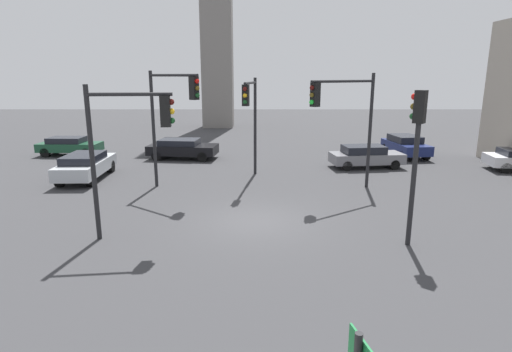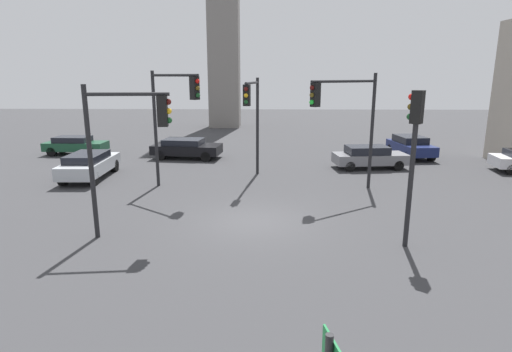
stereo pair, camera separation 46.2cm
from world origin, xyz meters
name	(u,v)px [view 2 (the right image)]	position (x,y,z in m)	size (l,w,h in m)	color
ground_plane	(255,221)	(0.00, 0.00, 0.00)	(108.14, 108.14, 0.00)	#38383A
traffic_light_0	(347,110)	(4.05, 3.96, 3.92)	(3.36, 2.46, 5.55)	black
traffic_light_1	(414,140)	(4.98, -2.27, 3.50)	(0.48, 0.45, 5.01)	black
traffic_light_2	(173,107)	(-3.92, 4.29, 4.03)	(2.64, 2.08, 5.66)	black
traffic_light_3	(253,108)	(-0.29, 6.38, 3.79)	(0.70, 3.41, 5.33)	black
traffic_light_4	(126,133)	(-4.16, -1.65, 3.61)	(2.79, 0.53, 5.17)	black
car_0	(369,157)	(6.60, 9.51, 0.71)	(4.45, 2.22, 1.35)	slate
car_1	(411,146)	(10.25, 13.10, 0.77)	(2.31, 4.27, 1.44)	navy
car_2	(186,148)	(-4.95, 12.27, 0.72)	(4.70, 2.50, 1.32)	black
car_3	(89,164)	(-9.14, 6.61, 0.76)	(2.01, 4.65, 1.40)	#ADB2B7
car_5	(75,145)	(-13.01, 13.43, 0.70)	(4.20, 1.80, 1.28)	#19472D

